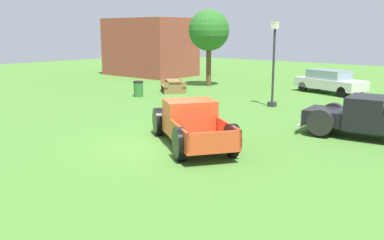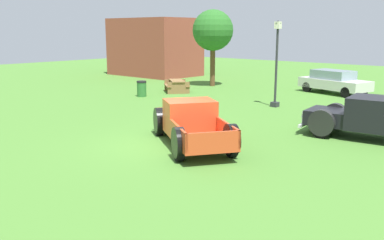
% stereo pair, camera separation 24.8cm
% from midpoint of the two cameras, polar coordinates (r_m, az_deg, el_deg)
% --- Properties ---
extents(ground_plane, '(80.00, 80.00, 0.00)m').
position_cam_midpoint_polar(ground_plane, '(15.05, -3.89, -3.30)').
color(ground_plane, '#477A2D').
extents(pickup_truck_foreground, '(5.19, 4.30, 1.55)m').
position_cam_midpoint_polar(pickup_truck_foreground, '(15.11, -0.84, -0.32)').
color(pickup_truck_foreground, '#D14723').
rests_on(pickup_truck_foreground, ground_plane).
extents(pickup_truck_behind_left, '(5.30, 2.54, 1.56)m').
position_cam_midpoint_polar(pickup_truck_behind_left, '(17.00, 21.61, 0.23)').
color(pickup_truck_behind_left, black).
rests_on(pickup_truck_behind_left, ground_plane).
extents(sedan_distant_a, '(4.74, 2.90, 1.48)m').
position_cam_midpoint_polar(sedan_distant_a, '(28.55, 17.63, 4.95)').
color(sedan_distant_a, silver).
rests_on(sedan_distant_a, ground_plane).
extents(lamp_post_far, '(0.36, 0.36, 4.43)m').
position_cam_midpoint_polar(lamp_post_far, '(22.62, 10.50, 7.59)').
color(lamp_post_far, '#2D2D33').
rests_on(lamp_post_far, ground_plane).
extents(picnic_table, '(2.33, 2.28, 0.78)m').
position_cam_midpoint_polar(picnic_table, '(27.78, -2.77, 4.73)').
color(picnic_table, olive).
rests_on(picnic_table, ground_plane).
extents(trash_can, '(0.59, 0.59, 0.95)m').
position_cam_midpoint_polar(trash_can, '(26.05, -7.43, 4.14)').
color(trash_can, '#2D6B2D').
rests_on(trash_can, ground_plane).
extents(oak_tree_east, '(2.88, 2.88, 5.38)m').
position_cam_midpoint_polar(oak_tree_east, '(30.78, 2.03, 11.79)').
color(oak_tree_east, brown).
rests_on(oak_tree_east, ground_plane).
extents(brick_pavilion, '(7.42, 4.94, 4.97)m').
position_cam_midpoint_polar(brick_pavilion, '(38.67, -5.83, 9.64)').
color(brick_pavilion, brown).
rests_on(brick_pavilion, ground_plane).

